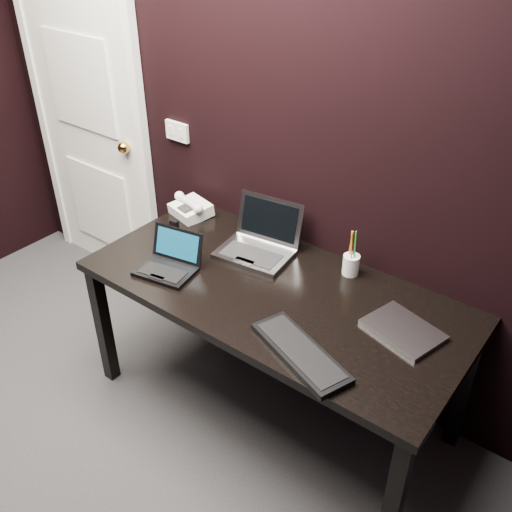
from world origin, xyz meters
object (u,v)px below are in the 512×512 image
Objects in this scene: desk_phone at (190,208)px; pen_cup at (351,264)px; closed_laptop at (403,330)px; mobile_phone at (174,231)px; desk at (273,302)px; netbook at (169,263)px; door at (89,117)px; silver_laptop at (258,244)px; ext_keyboard at (300,352)px.

pen_cup is (0.94, 0.04, 0.01)m from desk_phone.
mobile_phone reaches higher than closed_laptop.
desk_phone is (-1.30, 0.18, 0.03)m from closed_laptop.
netbook is at bearing -159.12° from desk.
mobile_phone is at bearing -162.99° from pen_cup.
desk is 7.67× the size of pen_cup.
closed_laptop is 0.43m from pen_cup.
door is at bearing 172.36° from closed_laptop.
desk_phone is at bearing 172.38° from silver_laptop.
silver_laptop is 1.14× the size of closed_laptop.
ext_keyboard is at bearing -7.48° from netbook.
desk_phone is (-0.50, 0.07, -0.00)m from silver_laptop.
door is 9.65× the size of pen_cup.
silver_laptop reaches higher than closed_laptop.
ext_keyboard is 2.13× the size of pen_cup.
silver_laptop is at bearing 172.11° from closed_laptop.
netbook is 0.51m from desk_phone.
door is 2.10m from ext_keyboard.
pen_cup reaches higher than mobile_phone.
ext_keyboard is (1.97, -0.65, -0.29)m from door.
mobile_phone reaches higher than desk.
mobile_phone is at bearing -18.35° from door.
door reaches higher than ext_keyboard.
desk_phone is (-0.73, 0.26, 0.12)m from desk.
mobile_phone is at bearing -178.26° from closed_laptop.
pen_cup is at bearing 148.60° from closed_laptop.
closed_laptop is at bearing 1.74° from mobile_phone.
door is 1.73m from desk.
netbook is (-0.46, -0.18, 0.11)m from desk.
silver_laptop is 0.44m from mobile_phone.
netbook is 1.33× the size of pen_cup.
netbook reaches higher than closed_laptop.
door is 2.26m from closed_laptop.
desk_phone is at bearing 112.85° from mobile_phone.
desk_phone is 0.94m from pen_cup.
desk_phone is at bearing 172.22° from closed_laptop.
door is 4.52× the size of ext_keyboard.
ext_keyboard is at bearing -18.33° from door.
closed_laptop is at bearing -7.78° from desk_phone.
mobile_phone is (1.01, -0.33, -0.27)m from door.
door is 6.49× the size of closed_laptop.
silver_laptop is 4.02× the size of mobile_phone.
silver_laptop is at bearing 19.71° from mobile_phone.
netbook is 0.43m from silver_laptop.
door is at bearing 177.68° from pen_cup.
mobile_phone is 0.42× the size of pen_cup.
door is 0.96m from desk_phone.
closed_laptop is (0.80, -0.11, -0.03)m from silver_laptop.
desk is at bearing -3.64° from mobile_phone.
desk_phone is (0.92, -0.12, -0.26)m from door.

